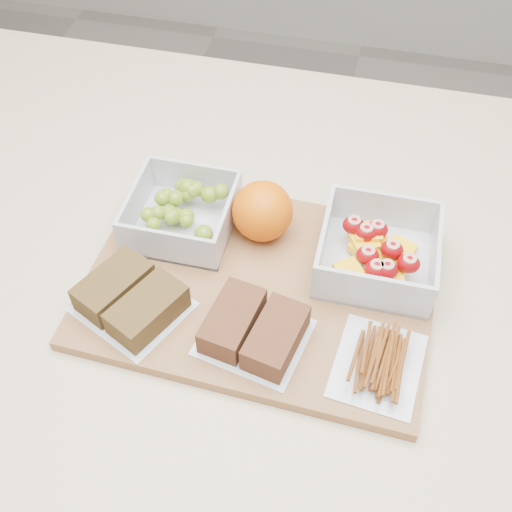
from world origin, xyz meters
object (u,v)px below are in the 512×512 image
object	(u,v)px
sandwich_bag_left	(131,299)
sandwich_bag_center	(254,330)
cutting_board	(260,286)
grape_container	(183,213)
fruit_container	(377,253)
orange	(262,211)
pretzel_bag	(379,360)

from	to	relation	value
sandwich_bag_left	sandwich_bag_center	xyz separation A→B (m)	(0.15, -0.01, -0.00)
cutting_board	grape_container	size ratio (longest dim) A/B	3.23
fruit_container	orange	world-z (taller)	orange
sandwich_bag_center	cutting_board	bearing A→B (deg)	98.03
cutting_board	sandwich_bag_center	xyz separation A→B (m)	(0.01, -0.08, 0.03)
pretzel_bag	cutting_board	bearing A→B (deg)	151.12
grape_container	sandwich_bag_center	distance (m)	0.20
orange	sandwich_bag_center	bearing A→B (deg)	-80.33
sandwich_bag_left	pretzel_bag	size ratio (longest dim) A/B	1.24
orange	grape_container	bearing A→B (deg)	-173.34
pretzel_bag	sandwich_bag_left	bearing A→B (deg)	177.63
cutting_board	orange	world-z (taller)	orange
fruit_container	grape_container	bearing A→B (deg)	177.61
sandwich_bag_left	sandwich_bag_center	world-z (taller)	same
cutting_board	fruit_container	xyz separation A→B (m)	(0.13, 0.06, 0.03)
orange	fruit_container	bearing A→B (deg)	-8.58
fruit_container	sandwich_bag_left	bearing A→B (deg)	-154.27
grape_container	orange	xyz separation A→B (m)	(0.10, 0.01, 0.02)
cutting_board	sandwich_bag_center	distance (m)	0.09
grape_container	pretzel_bag	distance (m)	0.31
fruit_container	sandwich_bag_center	size ratio (longest dim) A/B	1.05
fruit_container	sandwich_bag_center	xyz separation A→B (m)	(-0.12, -0.14, -0.01)
sandwich_bag_left	sandwich_bag_center	size ratio (longest dim) A/B	1.13
grape_container	sandwich_bag_center	bearing A→B (deg)	-48.95
pretzel_bag	orange	bearing A→B (deg)	135.69
cutting_board	sandwich_bag_left	xyz separation A→B (m)	(-0.14, -0.07, 0.03)
cutting_board	pretzel_bag	distance (m)	0.18
grape_container	orange	world-z (taller)	orange
sandwich_bag_left	pretzel_bag	bearing A→B (deg)	-2.37
cutting_board	fruit_container	world-z (taller)	fruit_container
grape_container	fruit_container	xyz separation A→B (m)	(0.25, -0.01, -0.00)
grape_container	sandwich_bag_center	size ratio (longest dim) A/B	0.96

